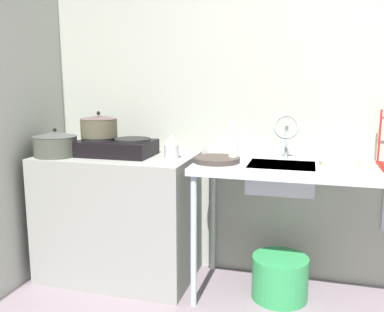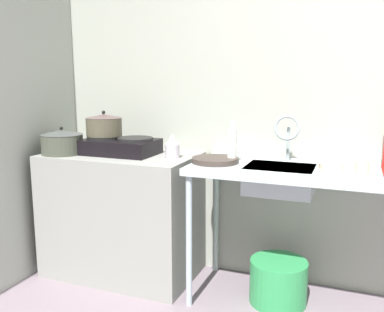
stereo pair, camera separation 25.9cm
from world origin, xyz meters
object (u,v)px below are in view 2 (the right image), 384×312
object	(u,v)px
pot_on_left_burner	(104,125)
frying_pan	(215,160)
percolator	(172,146)
bucket_on_floor	(278,281)
cup_by_rack	(362,169)
sink_basin	(280,179)
faucet	(287,131)
pot_beside_stove	(62,142)
stove	(120,146)
bottle_by_sink	(232,145)
small_bowl_on_drainboard	(331,167)

from	to	relation	value
pot_on_left_burner	frying_pan	bearing A→B (deg)	-3.54
percolator	bucket_on_floor	world-z (taller)	percolator
frying_pan	cup_by_rack	distance (m)	0.81
cup_by_rack	percolator	bearing A→B (deg)	174.45
sink_basin	faucet	distance (m)	0.30
pot_beside_stove	percolator	distance (m)	0.75
stove	frying_pan	size ratio (longest dim) A/B	1.74
sink_basin	bottle_by_sink	bearing A→B (deg)	178.45
pot_on_left_burner	cup_by_rack	world-z (taller)	pot_on_left_burner
pot_on_left_burner	bottle_by_sink	world-z (taller)	pot_on_left_burner
stove	pot_beside_stove	world-z (taller)	pot_beside_stove
cup_by_rack	frying_pan	bearing A→B (deg)	175.95
sink_basin	frying_pan	xyz separation A→B (m)	(-0.38, -0.03, 0.09)
sink_basin	cup_by_rack	world-z (taller)	cup_by_rack
sink_basin	small_bowl_on_drainboard	distance (m)	0.29
bottle_by_sink	bucket_on_floor	world-z (taller)	bottle_by_sink
cup_by_rack	faucet	bearing A→B (deg)	152.96
pot_beside_stove	bottle_by_sink	bearing A→B (deg)	6.18
percolator	cup_by_rack	xyz separation A→B (m)	(1.11, -0.11, -0.04)
pot_on_left_burner	bottle_by_sink	bearing A→B (deg)	-0.74
pot_beside_stove	sink_basin	xyz separation A→B (m)	(1.41, 0.11, -0.16)
faucet	bucket_on_floor	bearing A→B (deg)	-88.85
pot_on_left_burner	percolator	xyz separation A→B (m)	(0.49, 0.00, -0.11)
small_bowl_on_drainboard	bottle_by_sink	distance (m)	0.57
stove	bottle_by_sink	xyz separation A→B (m)	(0.77, -0.01, 0.05)
sink_basin	cup_by_rack	bearing A→B (deg)	-11.49
faucet	frying_pan	xyz separation A→B (m)	(-0.39, -0.15, -0.18)
sink_basin	cup_by_rack	xyz separation A→B (m)	(0.43, -0.09, 0.11)
stove	pot_beside_stove	distance (m)	0.38
cup_by_rack	small_bowl_on_drainboard	world-z (taller)	cup_by_rack
pot_beside_stove	cup_by_rack	distance (m)	1.84
stove	pot_on_left_burner	xyz separation A→B (m)	(-0.12, 0.00, 0.13)
faucet	small_bowl_on_drainboard	xyz separation A→B (m)	(0.26, -0.12, -0.17)
bottle_by_sink	small_bowl_on_drainboard	bearing A→B (deg)	-0.48
small_bowl_on_drainboard	bottle_by_sink	bearing A→B (deg)	179.52
small_bowl_on_drainboard	sink_basin	bearing A→B (deg)	-179.37
stove	bucket_on_floor	bearing A→B (deg)	-1.24
frying_pan	cup_by_rack	xyz separation A→B (m)	(0.81, -0.06, 0.02)
sink_basin	bottle_by_sink	distance (m)	0.34
sink_basin	bottle_by_sink	xyz separation A→B (m)	(-0.29, 0.01, 0.18)
sink_basin	small_bowl_on_drainboard	xyz separation A→B (m)	(0.28, 0.00, 0.09)
percolator	bottle_by_sink	bearing A→B (deg)	-1.84
pot_beside_stove	stove	bearing A→B (deg)	20.48
pot_on_left_burner	stove	bearing A→B (deg)	0.00
percolator	cup_by_rack	size ratio (longest dim) A/B	2.08
sink_basin	bottle_by_sink	size ratio (longest dim) A/B	1.55
percolator	small_bowl_on_drainboard	xyz separation A→B (m)	(0.95, -0.02, -0.06)
stove	faucet	world-z (taller)	faucet
stove	pot_beside_stove	xyz separation A→B (m)	(-0.36, -0.13, 0.02)
pot_beside_stove	frying_pan	xyz separation A→B (m)	(1.04, 0.08, -0.06)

